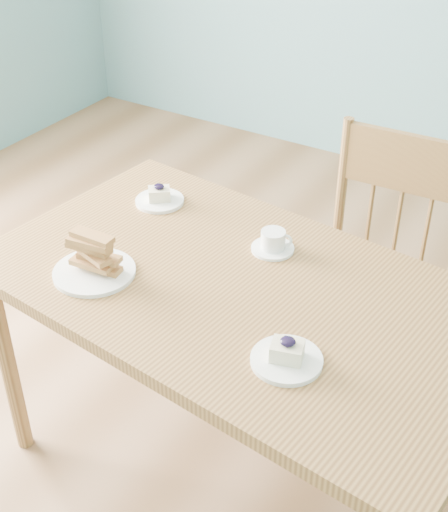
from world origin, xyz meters
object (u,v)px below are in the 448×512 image
at_px(cheesecake_plate_near, 287,356).
at_px(cheesecake_plate_far, 160,198).
at_px(dining_chair, 377,284).
at_px(biscotti_plate, 93,260).
at_px(dining_table, 241,308).
at_px(coffee_cup, 273,242).

height_order(cheesecake_plate_near, cheesecake_plate_far, cheesecake_plate_near).
bearing_deg(dining_chair, cheesecake_plate_far, -158.32).
height_order(dining_chair, cheesecake_plate_far, dining_chair).
relative_size(dining_chair, biscotti_plate, 4.39).
relative_size(cheesecake_plate_near, cheesecake_plate_far, 1.09).
height_order(dining_chair, biscotti_plate, dining_chair).
xyz_separation_m(dining_table, cheesecake_plate_far, (-0.45, 0.25, 0.09)).
bearing_deg(biscotti_plate, dining_table, 23.83).
bearing_deg(coffee_cup, cheesecake_plate_far, 151.10).
height_order(cheesecake_plate_far, coffee_cup, cheesecake_plate_far).
bearing_deg(cheesecake_plate_near, dining_table, 139.76).
relative_size(cheesecake_plate_far, biscotti_plate, 0.69).
xyz_separation_m(cheesecake_plate_near, cheesecake_plate_far, (-0.69, 0.46, -0.00)).
bearing_deg(biscotti_plate, cheesecake_plate_near, -3.85).
xyz_separation_m(cheesecake_plate_far, biscotti_plate, (0.08, -0.42, 0.03)).
xyz_separation_m(dining_table, biscotti_plate, (-0.37, -0.16, 0.12)).
height_order(dining_table, cheesecake_plate_near, cheesecake_plate_near).
distance_m(cheesecake_plate_far, coffee_cup, 0.44).
xyz_separation_m(coffee_cup, biscotti_plate, (-0.36, -0.36, 0.02)).
relative_size(dining_table, biscotti_plate, 6.65).
distance_m(cheesecake_plate_near, biscotti_plate, 0.62).
xyz_separation_m(dining_chair, cheesecake_plate_far, (-0.66, -0.29, 0.27)).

